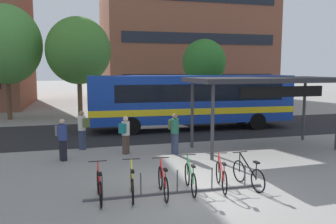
{
  "coord_description": "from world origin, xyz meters",
  "views": [
    {
      "loc": [
        -3.38,
        -9.44,
        3.6
      ],
      "look_at": [
        0.28,
        4.36,
        1.79
      ],
      "focal_mm": 36.74,
      "sensor_mm": 36.0,
      "label": 1
    }
  ],
  "objects": [
    {
      "name": "street_tree_2",
      "position": [
        -8.07,
        16.92,
        5.26
      ],
      "size": [
        4.89,
        4.89,
        8.03
      ],
      "color": "brown",
      "rests_on": "ground"
    },
    {
      "name": "bus_lane_asphalt",
      "position": [
        0.0,
        9.92,
        0.0
      ],
      "size": [
        80.0,
        7.2,
        0.01
      ],
      "primitive_type": "cube",
      "color": "#232326",
      "rests_on": "ground"
    },
    {
      "name": "ground",
      "position": [
        0.0,
        0.0,
        0.0
      ],
      "size": [
        200.0,
        200.0,
        0.0
      ],
      "primitive_type": "plane",
      "color": "gray"
    },
    {
      "name": "street_tree_0",
      "position": [
        -3.19,
        15.62,
        4.84
      ],
      "size": [
        4.47,
        4.47,
        7.18
      ],
      "color": "brown",
      "rests_on": "ground"
    },
    {
      "name": "parked_bicycle_red_0",
      "position": [
        -2.88,
        -0.21,
        0.38
      ],
      "size": [
        0.52,
        1.72,
        0.99
      ],
      "rotation": [
        0.0,
        0.0,
        1.57
      ],
      "color": "black",
      "rests_on": "ground"
    },
    {
      "name": "transit_shelter",
      "position": [
        4.7,
        4.16,
        3.01
      ],
      "size": [
        6.91,
        3.27,
        3.21
      ],
      "rotation": [
        0.0,
        0.0,
        0.03
      ],
      "color": "#38383D",
      "rests_on": "ground"
    },
    {
      "name": "parked_bicycle_red_2",
      "position": [
        -1.1,
        -0.29,
        0.38
      ],
      "size": [
        0.52,
        1.72,
        0.99
      ],
      "rotation": [
        0.0,
        0.0,
        1.49
      ],
      "color": "black",
      "rests_on": "ground"
    },
    {
      "name": "commuter_grey_pack_3",
      "position": [
        -4.0,
        4.38,
        0.96
      ],
      "size": [
        0.52,
        0.6,
        1.67
      ],
      "rotation": [
        0.0,
        0.0,
        5.21
      ],
      "color": "black",
      "rests_on": "ground"
    },
    {
      "name": "city_bus",
      "position": [
        3.13,
        9.92,
        1.78
      ],
      "size": [
        12.12,
        3.06,
        3.2
      ],
      "rotation": [
        0.0,
        0.0,
        3.1
      ],
      "color": "#14389E",
      "rests_on": "ground"
    },
    {
      "name": "commuter_teal_pack_2",
      "position": [
        -1.47,
        4.79,
        0.93
      ],
      "size": [
        0.57,
        0.6,
        1.62
      ],
      "rotation": [
        0.0,
        0.0,
        0.89
      ],
      "color": "#47382D",
      "rests_on": "ground"
    },
    {
      "name": "parked_bicycle_yellow_1",
      "position": [
        -1.97,
        -0.21,
        0.38
      ],
      "size": [
        0.52,
        1.72,
        0.99
      ],
      "rotation": [
        0.0,
        0.0,
        1.45
      ],
      "color": "black",
      "rests_on": "ground"
    },
    {
      "name": "parked_bicycle_green_3",
      "position": [
        -0.24,
        -0.15,
        0.38
      ],
      "size": [
        0.52,
        1.71,
        0.99
      ],
      "rotation": [
        0.0,
        0.0,
        1.44
      ],
      "color": "black",
      "rests_on": "ground"
    },
    {
      "name": "commuter_olive_pack_0",
      "position": [
        -3.2,
        6.08,
        1.01
      ],
      "size": [
        0.59,
        0.58,
        1.75
      ],
      "rotation": [
        0.0,
        0.0,
        2.42
      ],
      "color": "#2D3851",
      "rests_on": "ground"
    },
    {
      "name": "parked_bicycle_red_4",
      "position": [
        0.73,
        -0.18,
        0.38
      ],
      "size": [
        0.58,
        1.69,
        0.99
      ],
      "rotation": [
        0.0,
        0.0,
        1.34
      ],
      "color": "black",
      "rests_on": "ground"
    },
    {
      "name": "bike_rack",
      "position": [
        -0.66,
        -0.24,
        0.09
      ],
      "size": [
        5.34,
        0.17,
        0.7
      ],
      "rotation": [
        0.0,
        0.0,
        -0.02
      ],
      "color": "#47474C",
      "rests_on": "ground"
    },
    {
      "name": "street_tree_1",
      "position": [
        6.28,
        16.0,
        4.1
      ],
      "size": [
        3.39,
        3.39,
        5.89
      ],
      "color": "brown",
      "rests_on": "ground"
    },
    {
      "name": "commuter_olive_pack_1",
      "position": [
        0.54,
        4.28,
        1.0
      ],
      "size": [
        0.43,
        0.58,
        1.73
      ],
      "rotation": [
        0.0,
        0.0,
        4.96
      ],
      "color": "#2D3851",
      "rests_on": "ground"
    },
    {
      "name": "parked_bicycle_black_5",
      "position": [
        1.58,
        -0.26,
        0.38
      ],
      "size": [
        0.52,
        1.72,
        0.99
      ],
      "rotation": [
        0.0,
        0.0,
        1.66
      ],
      "color": "black",
      "rests_on": "ground"
    }
  ]
}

